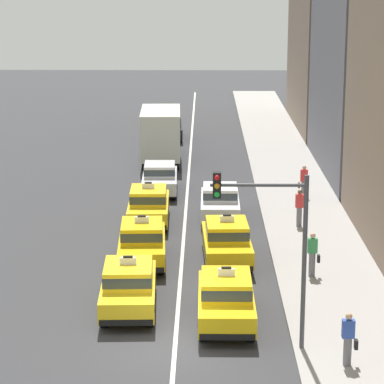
{
  "coord_description": "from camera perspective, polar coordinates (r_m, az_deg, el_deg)",
  "views": [
    {
      "loc": [
        0.87,
        -25.45,
        11.21
      ],
      "look_at": [
        0.32,
        14.85,
        1.3
      ],
      "focal_mm": 83.97,
      "sensor_mm": 36.0,
      "label": 1
    }
  ],
  "objects": [
    {
      "name": "ground_plane",
      "position": [
        27.83,
        -1.1,
        -9.95
      ],
      "size": [
        160.0,
        160.0,
        0.0
      ],
      "primitive_type": "plane",
      "color": "#353538"
    },
    {
      "name": "lane_stripe_left_right",
      "position": [
        46.82,
        -0.31,
        -0.03
      ],
      "size": [
        0.14,
        80.0,
        0.01
      ],
      "primitive_type": "cube",
      "color": "silver",
      "rests_on": "ground"
    },
    {
      "name": "sidewalk_curb",
      "position": [
        42.22,
        7.18,
        -1.59
      ],
      "size": [
        4.0,
        90.0,
        0.15
      ],
      "primitive_type": "cube",
      "color": "#9E9993",
      "rests_on": "ground"
    },
    {
      "name": "taxi_left_nearest",
      "position": [
        30.62,
        -4.05,
        -5.94
      ],
      "size": [
        2.0,
        4.63,
        1.96
      ],
      "color": "black",
      "rests_on": "ground"
    },
    {
      "name": "taxi_left_second",
      "position": [
        35.49,
        -3.19,
        -3.13
      ],
      "size": [
        2.02,
        4.64,
        1.96
      ],
      "color": "black",
      "rests_on": "ground"
    },
    {
      "name": "taxi_left_third",
      "position": [
        40.98,
        -2.78,
        -0.81
      ],
      "size": [
        1.92,
        4.6,
        1.96
      ],
      "color": "black",
      "rests_on": "ground"
    },
    {
      "name": "sedan_left_fourth",
      "position": [
        46.56,
        -2.06,
        0.95
      ],
      "size": [
        1.87,
        4.34,
        1.58
      ],
      "color": "black",
      "rests_on": "ground"
    },
    {
      "name": "box_truck_left_fifth",
      "position": [
        54.21,
        -1.99,
        3.79
      ],
      "size": [
        2.46,
        7.02,
        3.27
      ],
      "color": "black",
      "rests_on": "ground"
    },
    {
      "name": "sedan_left_sixth",
      "position": [
        61.71,
        -1.46,
        4.14
      ],
      "size": [
        1.96,
        4.38,
        1.58
      ],
      "color": "black",
      "rests_on": "ground"
    },
    {
      "name": "taxi_right_nearest",
      "position": [
        29.49,
        2.17,
        -6.7
      ],
      "size": [
        1.83,
        4.56,
        1.96
      ],
      "color": "black",
      "rests_on": "ground"
    },
    {
      "name": "taxi_right_second",
      "position": [
        35.6,
        2.22,
        -3.07
      ],
      "size": [
        1.99,
        4.63,
        1.96
      ],
      "color": "black",
      "rests_on": "ground"
    },
    {
      "name": "sedan_right_third",
      "position": [
        41.74,
        1.79,
        -0.57
      ],
      "size": [
        1.79,
        4.31,
        1.58
      ],
      "color": "black",
      "rests_on": "ground"
    },
    {
      "name": "pedestrian_near_crosswalk",
      "position": [
        40.17,
        6.84,
        -1.0
      ],
      "size": [
        0.36,
        0.24,
        1.69
      ],
      "color": "slate",
      "rests_on": "sidewalk_curb"
    },
    {
      "name": "pedestrian_mid_block",
      "position": [
        45.44,
        7.1,
        0.67
      ],
      "size": [
        0.47,
        0.24,
        1.63
      ],
      "color": "slate",
      "rests_on": "sidewalk_curb"
    },
    {
      "name": "pedestrian_by_storefront",
      "position": [
        33.7,
        7.67,
        -3.96
      ],
      "size": [
        0.47,
        0.24,
        1.68
      ],
      "color": "slate",
      "rests_on": "sidewalk_curb"
    },
    {
      "name": "pedestrian_trailing",
      "position": [
        26.5,
        9.9,
        -9.19
      ],
      "size": [
        0.47,
        0.24,
        1.6
      ],
      "color": "slate",
      "rests_on": "sidewalk_curb"
    },
    {
      "name": "traffic_light_pole",
      "position": [
        26.43,
        5.12,
        -2.48
      ],
      "size": [
        2.87,
        0.33,
        5.58
      ],
      "color": "#47474C",
      "rests_on": "ground"
    }
  ]
}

